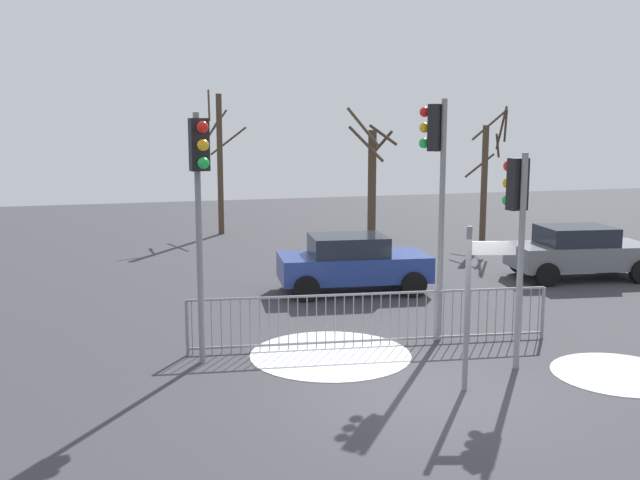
{
  "coord_description": "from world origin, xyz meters",
  "views": [
    {
      "loc": [
        -4.74,
        -10.4,
        4.33
      ],
      "look_at": [
        -0.95,
        2.97,
        2.08
      ],
      "focal_mm": 41.06,
      "sensor_mm": 36.0,
      "label": 1
    }
  ],
  "objects_px": {
    "bare_tree_left": "(486,176)",
    "bare_tree_right": "(219,160)",
    "traffic_light_mid_left": "(517,211)",
    "traffic_light_foreground_left": "(200,182)",
    "traffic_light_mid_right": "(436,166)",
    "car_blue_near": "(352,262)",
    "car_grey_far": "(579,251)",
    "direction_sign_post": "(472,299)",
    "bare_tree_centre": "(372,176)"
  },
  "relations": [
    {
      "from": "direction_sign_post",
      "to": "bare_tree_right",
      "type": "height_order",
      "value": "bare_tree_right"
    },
    {
      "from": "traffic_light_mid_left",
      "to": "bare_tree_left",
      "type": "bearing_deg",
      "value": 55.11
    },
    {
      "from": "car_blue_near",
      "to": "car_grey_far",
      "type": "relative_size",
      "value": 0.99
    },
    {
      "from": "car_grey_far",
      "to": "bare_tree_centre",
      "type": "bearing_deg",
      "value": 117.12
    },
    {
      "from": "bare_tree_left",
      "to": "bare_tree_right",
      "type": "xyz_separation_m",
      "value": [
        -8.76,
        4.87,
        0.45
      ]
    },
    {
      "from": "direction_sign_post",
      "to": "bare_tree_left",
      "type": "bearing_deg",
      "value": 76.32
    },
    {
      "from": "bare_tree_centre",
      "to": "traffic_light_mid_right",
      "type": "bearing_deg",
      "value": -104.49
    },
    {
      "from": "traffic_light_mid_right",
      "to": "car_blue_near",
      "type": "bearing_deg",
      "value": 52.93
    },
    {
      "from": "traffic_light_mid_left",
      "to": "bare_tree_centre",
      "type": "xyz_separation_m",
      "value": [
        2.62,
        14.61,
        -0.49
      ]
    },
    {
      "from": "traffic_light_foreground_left",
      "to": "bare_tree_left",
      "type": "relative_size",
      "value": 0.92
    },
    {
      "from": "direction_sign_post",
      "to": "bare_tree_centre",
      "type": "relative_size",
      "value": 0.56
    },
    {
      "from": "traffic_light_mid_left",
      "to": "bare_tree_right",
      "type": "height_order",
      "value": "bare_tree_right"
    },
    {
      "from": "bare_tree_centre",
      "to": "bare_tree_left",
      "type": "bearing_deg",
      "value": -35.95
    },
    {
      "from": "car_grey_far",
      "to": "bare_tree_left",
      "type": "bearing_deg",
      "value": 94.1
    },
    {
      "from": "traffic_light_foreground_left",
      "to": "traffic_light_mid_left",
      "type": "bearing_deg",
      "value": 155.19
    },
    {
      "from": "traffic_light_foreground_left",
      "to": "bare_tree_centre",
      "type": "relative_size",
      "value": 0.93
    },
    {
      "from": "bare_tree_left",
      "to": "bare_tree_right",
      "type": "height_order",
      "value": "bare_tree_right"
    },
    {
      "from": "direction_sign_post",
      "to": "car_blue_near",
      "type": "relative_size",
      "value": 0.68
    },
    {
      "from": "traffic_light_mid_right",
      "to": "bare_tree_centre",
      "type": "distance_m",
      "value": 13.19
    },
    {
      "from": "traffic_light_mid_left",
      "to": "bare_tree_right",
      "type": "distance_m",
      "value": 17.24
    },
    {
      "from": "traffic_light_foreground_left",
      "to": "traffic_light_mid_right",
      "type": "xyz_separation_m",
      "value": [
        4.61,
        0.35,
        0.2
      ]
    },
    {
      "from": "traffic_light_mid_right",
      "to": "traffic_light_foreground_left",
      "type": "bearing_deg",
      "value": 144.04
    },
    {
      "from": "car_blue_near",
      "to": "car_grey_far",
      "type": "xyz_separation_m",
      "value": [
        6.58,
        -0.18,
        0.0
      ]
    },
    {
      "from": "traffic_light_mid_right",
      "to": "bare_tree_right",
      "type": "distance_m",
      "value": 15.28
    },
    {
      "from": "car_blue_near",
      "to": "traffic_light_mid_left",
      "type": "bearing_deg",
      "value": -75.44
    },
    {
      "from": "traffic_light_mid_left",
      "to": "direction_sign_post",
      "type": "xyz_separation_m",
      "value": [
        -1.28,
        -0.89,
        -1.27
      ]
    },
    {
      "from": "car_grey_far",
      "to": "bare_tree_right",
      "type": "distance_m",
      "value": 13.94
    },
    {
      "from": "traffic_light_mid_right",
      "to": "bare_tree_left",
      "type": "distance_m",
      "value": 12.29
    },
    {
      "from": "direction_sign_post",
      "to": "bare_tree_centre",
      "type": "xyz_separation_m",
      "value": [
        3.9,
        15.5,
        0.77
      ]
    },
    {
      "from": "car_grey_far",
      "to": "traffic_light_foreground_left",
      "type": "bearing_deg",
      "value": -149.97
    },
    {
      "from": "bare_tree_centre",
      "to": "car_blue_near",
      "type": "bearing_deg",
      "value": -112.98
    },
    {
      "from": "bare_tree_centre",
      "to": "bare_tree_right",
      "type": "distance_m",
      "value": 5.91
    },
    {
      "from": "traffic_light_mid_left",
      "to": "traffic_light_mid_right",
      "type": "bearing_deg",
      "value": 100.83
    },
    {
      "from": "traffic_light_mid_right",
      "to": "traffic_light_mid_left",
      "type": "distance_m",
      "value": 2.13
    },
    {
      "from": "traffic_light_foreground_left",
      "to": "car_grey_far",
      "type": "distance_m",
      "value": 12.12
    },
    {
      "from": "direction_sign_post",
      "to": "bare_tree_centre",
      "type": "bearing_deg",
      "value": 91.44
    },
    {
      "from": "traffic_light_mid_right",
      "to": "car_grey_far",
      "type": "bearing_deg",
      "value": -6.74
    },
    {
      "from": "bare_tree_left",
      "to": "traffic_light_mid_left",
      "type": "bearing_deg",
      "value": -116.36
    },
    {
      "from": "traffic_light_foreground_left",
      "to": "car_grey_far",
      "type": "bearing_deg",
      "value": -165.9
    },
    {
      "from": "bare_tree_right",
      "to": "direction_sign_post",
      "type": "bearing_deg",
      "value": -85.34
    },
    {
      "from": "car_grey_far",
      "to": "bare_tree_centre",
      "type": "xyz_separation_m",
      "value": [
        -3.04,
        8.52,
        1.53
      ]
    },
    {
      "from": "direction_sign_post",
      "to": "bare_tree_right",
      "type": "distance_m",
      "value": 18.02
    },
    {
      "from": "car_grey_far",
      "to": "bare_tree_right",
      "type": "xyz_separation_m",
      "value": [
        -8.41,
        10.93,
        2.1
      ]
    },
    {
      "from": "traffic_light_mid_right",
      "to": "car_blue_near",
      "type": "distance_m",
      "value": 5.16
    },
    {
      "from": "traffic_light_mid_left",
      "to": "bare_tree_right",
      "type": "relative_size",
      "value": 0.69
    },
    {
      "from": "traffic_light_mid_left",
      "to": "car_blue_near",
      "type": "distance_m",
      "value": 6.66
    },
    {
      "from": "traffic_light_foreground_left",
      "to": "car_blue_near",
      "type": "bearing_deg",
      "value": -141.17
    },
    {
      "from": "traffic_light_mid_right",
      "to": "bare_tree_left",
      "type": "xyz_separation_m",
      "value": [
        6.69,
        10.25,
        -1.07
      ]
    },
    {
      "from": "bare_tree_left",
      "to": "car_blue_near",
      "type": "bearing_deg",
      "value": -139.75
    },
    {
      "from": "traffic_light_foreground_left",
      "to": "direction_sign_post",
      "type": "height_order",
      "value": "traffic_light_foreground_left"
    }
  ]
}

